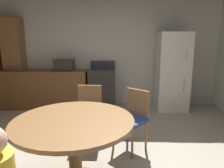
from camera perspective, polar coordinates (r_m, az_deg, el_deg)
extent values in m
cube|color=beige|center=(5.00, -0.95, 9.62)|extent=(5.58, 0.12, 2.70)
cube|color=brown|center=(5.02, -18.38, -1.34)|extent=(2.00, 0.60, 0.90)
cube|color=olive|center=(5.41, -25.98, 5.42)|extent=(0.44, 0.36, 2.10)
cube|color=#2D2B28|center=(4.74, -2.82, -1.52)|extent=(0.60, 0.60, 0.90)
cube|color=#38383D|center=(4.65, -2.88, 4.01)|extent=(0.60, 0.60, 0.02)
cube|color=#38383D|center=(4.92, -2.64, 5.60)|extent=(0.60, 0.04, 0.18)
cube|color=silver|center=(4.76, 16.81, 3.33)|extent=(0.68, 0.66, 1.76)
cylinder|color=#B2B2B7|center=(4.45, 20.51, 7.72)|extent=(0.02, 0.02, 0.22)
cylinder|color=#B2B2B7|center=(4.53, 19.92, -0.49)|extent=(0.02, 0.02, 0.30)
cube|color=#2D2B28|center=(4.79, -13.51, 5.36)|extent=(0.44, 0.32, 0.26)
cylinder|color=olive|center=(2.31, -10.53, -19.11)|extent=(0.14, 0.14, 0.72)
cylinder|color=olive|center=(2.14, -10.91, -10.33)|extent=(1.26, 1.26, 0.04)
cylinder|color=olive|center=(2.78, 5.83, -16.64)|extent=(0.03, 0.03, 0.43)
cylinder|color=olive|center=(2.97, 0.36, -14.63)|extent=(0.03, 0.03, 0.43)
cylinder|color=olive|center=(3.04, 9.75, -14.22)|extent=(0.03, 0.03, 0.43)
cylinder|color=olive|center=(3.21, 4.49, -12.58)|extent=(0.03, 0.03, 0.43)
cube|color=navy|center=(2.90, 5.20, -10.30)|extent=(0.56, 0.56, 0.05)
cube|color=olive|center=(2.97, 7.36, -5.52)|extent=(0.31, 0.27, 0.42)
cylinder|color=olive|center=(3.06, -3.88, -13.87)|extent=(0.03, 0.03, 0.43)
cylinder|color=olive|center=(3.11, -10.31, -13.59)|extent=(0.03, 0.03, 0.43)
cylinder|color=olive|center=(3.37, -3.29, -11.37)|extent=(0.03, 0.03, 0.43)
cylinder|color=olive|center=(3.41, -9.09, -11.17)|extent=(0.03, 0.03, 0.43)
cube|color=navy|center=(3.14, -6.75, -8.55)|extent=(0.40, 0.40, 0.05)
cube|color=olive|center=(3.25, -6.36, -3.97)|extent=(0.38, 0.04, 0.42)
cylinder|color=olive|center=(2.75, -27.85, -18.46)|extent=(0.03, 0.03, 0.43)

